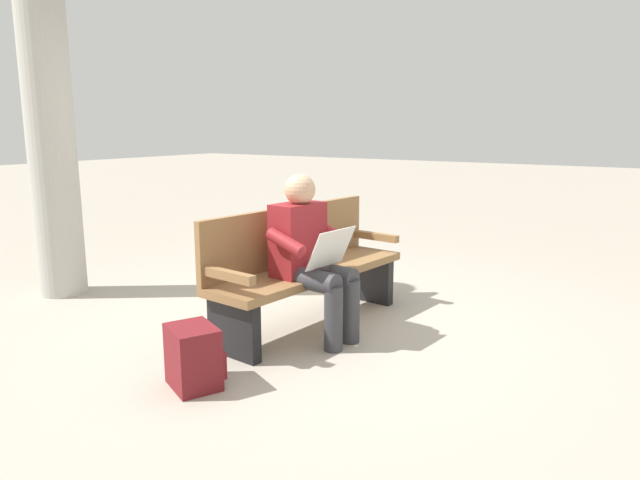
% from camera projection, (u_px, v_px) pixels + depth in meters
% --- Properties ---
extents(ground_plane, '(40.00, 40.00, 0.00)m').
position_uv_depth(ground_plane, '(311.00, 325.00, 4.49)').
color(ground_plane, '#A89E8E').
extents(bench_near, '(1.84, 0.66, 0.90)m').
position_uv_depth(bench_near, '(304.00, 266.00, 4.45)').
color(bench_near, olive).
rests_on(bench_near, ground).
extents(person_seated, '(0.60, 0.60, 1.18)m').
position_uv_depth(person_seated, '(310.00, 252.00, 4.11)').
color(person_seated, maroon).
rests_on(person_seated, ground).
extents(backpack, '(0.38, 0.39, 0.37)m').
position_uv_depth(backpack, '(194.00, 357.00, 3.40)').
color(backpack, maroon).
rests_on(backpack, ground).
extents(support_pillar, '(0.41, 0.41, 3.66)m').
position_uv_depth(support_pillar, '(46.00, 88.00, 4.99)').
color(support_pillar, '#B2AFA8').
rests_on(support_pillar, ground).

